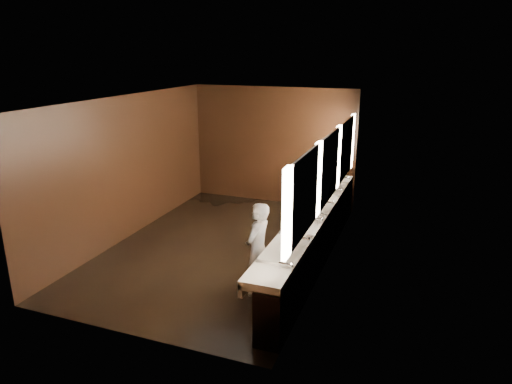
{
  "coord_description": "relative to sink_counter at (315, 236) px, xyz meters",
  "views": [
    {
      "loc": [
        3.41,
        -7.3,
        3.61
      ],
      "look_at": [
        0.68,
        0.0,
        1.18
      ],
      "focal_mm": 32.0,
      "sensor_mm": 36.0,
      "label": 1
    }
  ],
  "objects": [
    {
      "name": "wall_back",
      "position": [
        -1.79,
        3.0,
        0.9
      ],
      "size": [
        4.0,
        0.02,
        2.8
      ],
      "primitive_type": "cube",
      "color": "black",
      "rests_on": "floor"
    },
    {
      "name": "wall_front",
      "position": [
        -1.79,
        -3.0,
        0.9
      ],
      "size": [
        4.0,
        0.02,
        2.8
      ],
      "primitive_type": "cube",
      "color": "black",
      "rests_on": "floor"
    },
    {
      "name": "person",
      "position": [
        -0.57,
        -1.38,
        0.24
      ],
      "size": [
        0.43,
        0.58,
        1.47
      ],
      "primitive_type": "imported",
      "rotation": [
        0.0,
        0.0,
        -1.73
      ],
      "color": "#7F9DBE",
      "rests_on": "floor"
    },
    {
      "name": "wall_right",
      "position": [
        0.21,
        -0.0,
        0.9
      ],
      "size": [
        0.02,
        6.0,
        2.8
      ],
      "primitive_type": "cube",
      "color": "black",
      "rests_on": "floor"
    },
    {
      "name": "trash_bin",
      "position": [
        -0.22,
        -1.9,
        -0.2
      ],
      "size": [
        0.44,
        0.44,
        0.6
      ],
      "primitive_type": "cylinder",
      "rotation": [
        0.0,
        0.0,
        -0.15
      ],
      "color": "black",
      "rests_on": "floor"
    },
    {
      "name": "sink_counter",
      "position": [
        0.0,
        0.0,
        0.0
      ],
      "size": [
        0.55,
        5.4,
        1.01
      ],
      "color": "black",
      "rests_on": "floor"
    },
    {
      "name": "wall_left",
      "position": [
        -3.79,
        -0.0,
        0.9
      ],
      "size": [
        0.02,
        6.0,
        2.8
      ],
      "primitive_type": "cube",
      "color": "black",
      "rests_on": "floor"
    },
    {
      "name": "floor",
      "position": [
        -1.79,
        -0.0,
        -0.5
      ],
      "size": [
        6.0,
        6.0,
        0.0
      ],
      "primitive_type": "plane",
      "color": "black",
      "rests_on": "ground"
    },
    {
      "name": "ceiling",
      "position": [
        -1.79,
        -0.0,
        2.3
      ],
      "size": [
        4.0,
        6.0,
        0.02
      ],
      "primitive_type": "cube",
      "color": "#2D2D2B",
      "rests_on": "wall_back"
    },
    {
      "name": "mirror_band",
      "position": [
        0.19,
        -0.0,
        1.25
      ],
      "size": [
        0.06,
        5.03,
        1.15
      ],
      "color": "#FDE5C5",
      "rests_on": "wall_right"
    }
  ]
}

